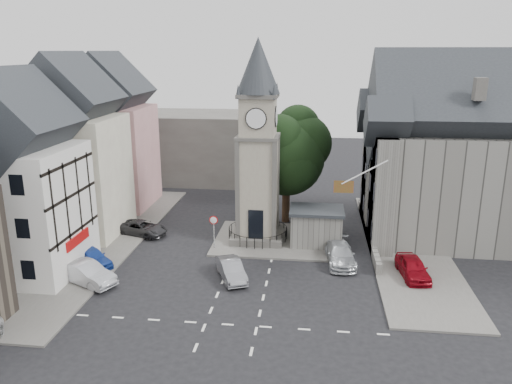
# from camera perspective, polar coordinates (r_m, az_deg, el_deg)

# --- Properties ---
(ground) EXTENTS (120.00, 120.00, 0.00)m
(ground) POSITION_cam_1_polar(r_m,az_deg,el_deg) (34.57, -1.32, -10.30)
(ground) COLOR black
(ground) RESTS_ON ground
(pavement_west) EXTENTS (6.00, 30.00, 0.14)m
(pavement_west) POSITION_cam_1_polar(r_m,az_deg,el_deg) (43.18, -16.89, -5.42)
(pavement_west) COLOR #595651
(pavement_west) RESTS_ON ground
(pavement_east) EXTENTS (6.00, 26.00, 0.14)m
(pavement_east) POSITION_cam_1_polar(r_m,az_deg,el_deg) (42.25, 16.70, -5.88)
(pavement_east) COLOR #595651
(pavement_east) RESTS_ON ground
(central_island) EXTENTS (10.00, 8.00, 0.16)m
(central_island) POSITION_cam_1_polar(r_m,az_deg,el_deg) (41.67, 2.28, -5.47)
(central_island) COLOR #595651
(central_island) RESTS_ON ground
(road_markings) EXTENTS (20.00, 8.00, 0.01)m
(road_markings) POSITION_cam_1_polar(r_m,az_deg,el_deg) (29.79, -2.86, -14.92)
(road_markings) COLOR silver
(road_markings) RESTS_ON ground
(clock_tower) EXTENTS (4.86, 4.86, 16.25)m
(clock_tower) POSITION_cam_1_polar(r_m,az_deg,el_deg) (39.59, 0.23, 5.51)
(clock_tower) COLOR #4C4944
(clock_tower) RESTS_ON ground
(stone_shelter) EXTENTS (4.30, 3.30, 3.08)m
(stone_shelter) POSITION_cam_1_polar(r_m,az_deg,el_deg) (40.59, 6.91, -3.97)
(stone_shelter) COLOR #64625C
(stone_shelter) RESTS_ON ground
(town_tree) EXTENTS (7.20, 7.20, 10.80)m
(town_tree) POSITION_cam_1_polar(r_m,az_deg,el_deg) (44.55, 3.54, 5.15)
(town_tree) COLOR black
(town_tree) RESTS_ON ground
(warning_sign_post) EXTENTS (0.70, 0.19, 2.85)m
(warning_sign_post) POSITION_cam_1_polar(r_m,az_deg,el_deg) (39.23, -4.87, -3.87)
(warning_sign_post) COLOR black
(warning_sign_post) RESTS_ON ground
(terrace_pink) EXTENTS (8.10, 7.60, 12.80)m
(terrace_pink) POSITION_cam_1_polar(r_m,az_deg,el_deg) (51.52, -16.17, 5.57)
(terrace_pink) COLOR tan
(terrace_pink) RESTS_ON ground
(terrace_cream) EXTENTS (8.10, 7.60, 12.80)m
(terrace_cream) POSITION_cam_1_polar(r_m,az_deg,el_deg) (44.39, -20.11, 3.65)
(terrace_cream) COLOR beige
(terrace_cream) RESTS_ON ground
(terrace_tudor) EXTENTS (8.10, 7.60, 12.00)m
(terrace_tudor) POSITION_cam_1_polar(r_m,az_deg,el_deg) (37.72, -25.40, 0.42)
(terrace_tudor) COLOR silver
(terrace_tudor) RESTS_ON ground
(backdrop_west) EXTENTS (20.00, 10.00, 8.00)m
(backdrop_west) POSITION_cam_1_polar(r_m,az_deg,el_deg) (61.99, -8.75, 5.24)
(backdrop_west) COLOR #4C4944
(backdrop_west) RESTS_ON ground
(east_building) EXTENTS (14.40, 11.40, 12.60)m
(east_building) POSITION_cam_1_polar(r_m,az_deg,el_deg) (44.09, 21.31, 3.03)
(east_building) COLOR #64625C
(east_building) RESTS_ON ground
(east_boundary_wall) EXTENTS (0.40, 16.00, 0.90)m
(east_boundary_wall) POSITION_cam_1_polar(r_m,az_deg,el_deg) (43.57, 12.68, -4.38)
(east_boundary_wall) COLOR #64625C
(east_boundary_wall) RESTS_ON ground
(flagpole) EXTENTS (3.68, 0.10, 2.74)m
(flagpole) POSITION_cam_1_polar(r_m,az_deg,el_deg) (35.84, 12.30, 2.21)
(flagpole) COLOR white
(flagpole) RESTS_ON ground
(car_west_blue) EXTENTS (4.21, 3.79, 1.38)m
(car_west_blue) POSITION_cam_1_polar(r_m,az_deg,el_deg) (38.68, -18.28, -7.07)
(car_west_blue) COLOR #1B3B99
(car_west_blue) RESTS_ON ground
(car_west_silver) EXTENTS (4.78, 3.39, 1.50)m
(car_west_silver) POSITION_cam_1_polar(r_m,az_deg,el_deg) (35.96, -18.79, -8.80)
(car_west_silver) COLOR #B3B6BC
(car_west_silver) RESTS_ON ground
(car_west_grey) EXTENTS (4.90, 3.31, 1.25)m
(car_west_grey) POSITION_cam_1_polar(r_m,az_deg,el_deg) (43.82, -12.90, -4.03)
(car_west_grey) COLOR #2B2A2D
(car_west_grey) RESTS_ON ground
(car_island_silver) EXTENTS (2.93, 4.27, 1.33)m
(car_island_silver) POSITION_cam_1_polar(r_m,az_deg,el_deg) (34.87, -2.86, -8.86)
(car_island_silver) COLOR gray
(car_island_silver) RESTS_ON ground
(car_island_east) EXTENTS (2.39, 5.00, 1.41)m
(car_island_east) POSITION_cam_1_polar(r_m,az_deg,el_deg) (37.74, 9.61, -7.02)
(car_island_east) COLOR #B0B3B8
(car_island_east) RESTS_ON ground
(car_east_red) EXTENTS (2.18, 4.43, 1.45)m
(car_east_red) POSITION_cam_1_polar(r_m,az_deg,el_deg) (36.64, 17.48, -8.25)
(car_east_red) COLOR maroon
(car_east_red) RESTS_ON ground
(pedestrian) EXTENTS (0.79, 0.66, 1.85)m
(pedestrian) POSITION_cam_1_polar(r_m,az_deg,el_deg) (41.24, 16.26, -5.10)
(pedestrian) COLOR beige
(pedestrian) RESTS_ON ground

